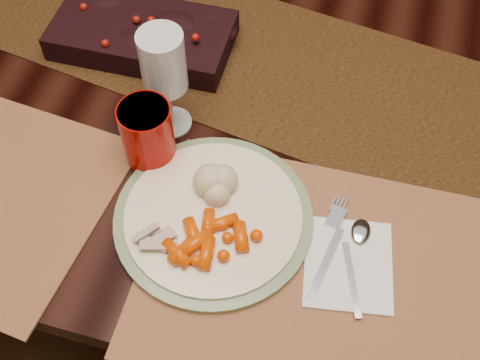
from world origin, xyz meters
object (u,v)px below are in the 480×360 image
(turkey_shreds, at_px, (151,238))
(red_cup, at_px, (148,134))
(mashed_potatoes, at_px, (213,183))
(centerpiece, at_px, (142,32))
(baby_carrots, at_px, (213,240))
(napkin, at_px, (348,264))
(placemat_main, at_px, (321,276))
(wine_glass, at_px, (166,83))
(dining_table, at_px, (269,199))
(dinner_plate, at_px, (213,217))

(turkey_shreds, distance_m, red_cup, 0.16)
(mashed_potatoes, xyz_separation_m, turkey_shreds, (-0.06, -0.10, -0.02))
(centerpiece, xyz_separation_m, baby_carrots, (0.24, -0.36, -0.01))
(baby_carrots, bearing_deg, napkin, 7.86)
(centerpiece, distance_m, red_cup, 0.25)
(centerpiece, xyz_separation_m, napkin, (0.43, -0.33, -0.03))
(turkey_shreds, bearing_deg, placemat_main, 4.69)
(baby_carrots, xyz_separation_m, wine_glass, (-0.13, 0.20, 0.07))
(centerpiece, distance_m, wine_glass, 0.20)
(napkin, bearing_deg, dining_table, 110.07)
(dinner_plate, bearing_deg, turkey_shreds, -138.00)
(dinner_plate, distance_m, turkey_shreds, 0.10)
(napkin, height_order, red_cup, red_cup)
(mashed_potatoes, bearing_deg, napkin, -14.91)
(napkin, xyz_separation_m, wine_glass, (-0.32, 0.18, 0.09))
(red_cup, bearing_deg, wine_glass, 84.36)
(baby_carrots, distance_m, mashed_potatoes, 0.09)
(dining_table, relative_size, napkin, 12.84)
(wine_glass, bearing_deg, turkey_shreds, -77.51)
(turkey_shreds, distance_m, wine_glass, 0.24)
(napkin, bearing_deg, mashed_potatoes, 155.73)
(dinner_plate, relative_size, wine_glass, 1.53)
(red_cup, bearing_deg, dining_table, 53.21)
(turkey_shreds, relative_size, wine_glass, 0.35)
(placemat_main, height_order, red_cup, red_cup)
(mashed_potatoes, bearing_deg, turkey_shreds, -120.54)
(mashed_potatoes, distance_m, turkey_shreds, 0.12)
(dining_table, xyz_separation_m, napkin, (0.17, -0.31, 0.38))
(dining_table, bearing_deg, turkey_shreds, -105.34)
(centerpiece, height_order, red_cup, red_cup)
(centerpiece, bearing_deg, dinner_plate, -54.18)
(wine_glass, bearing_deg, baby_carrots, -56.58)
(dining_table, xyz_separation_m, baby_carrots, (-0.01, -0.33, 0.40))
(placemat_main, bearing_deg, wine_glass, 143.39)
(centerpiece, height_order, baby_carrots, centerpiece)
(turkey_shreds, height_order, wine_glass, wine_glass)
(centerpiece, bearing_deg, mashed_potatoes, -51.92)
(wine_glass, bearing_deg, dining_table, 42.23)
(baby_carrots, distance_m, wine_glass, 0.25)
(dinner_plate, height_order, baby_carrots, baby_carrots)
(dining_table, xyz_separation_m, centerpiece, (-0.25, 0.02, 0.41))
(dining_table, relative_size, turkey_shreds, 27.34)
(napkin, distance_m, wine_glass, 0.38)
(baby_carrots, distance_m, turkey_shreds, 0.09)
(mashed_potatoes, xyz_separation_m, napkin, (0.21, -0.06, -0.04))
(baby_carrots, height_order, wine_glass, wine_glass)
(dining_table, bearing_deg, wine_glass, -137.77)
(dinner_plate, bearing_deg, dining_table, 84.77)
(wine_glass, bearing_deg, dinner_plate, -52.84)
(baby_carrots, relative_size, wine_glass, 0.55)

